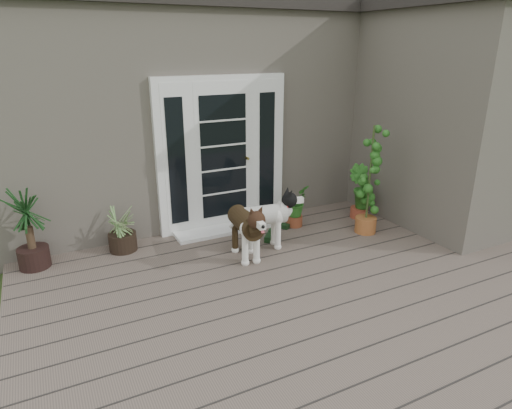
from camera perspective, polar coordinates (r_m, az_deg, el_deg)
name	(u,v)px	position (r m, az deg, el deg)	size (l,w,h in m)	color
deck	(319,295)	(4.98, 8.18, -11.52)	(6.20, 4.60, 0.12)	#6B5B4C
house_main	(188,110)	(8.17, -8.71, 11.95)	(7.40, 4.00, 3.10)	#665E54
roof_main	(183,10)	(8.12, -9.36, 23.55)	(7.60, 4.20, 0.20)	#2D2826
house_wing	(446,124)	(7.15, 23.32, 9.49)	(1.60, 2.40, 3.10)	#665E54
roof_wing	(464,1)	(7.09, 25.26, 22.65)	(1.80, 2.60, 0.20)	#2D2826
door_unit	(223,154)	(6.27, -4.33, 6.48)	(1.90, 0.14, 2.15)	white
door_step	(230,228)	(6.42, -3.40, -3.04)	(1.60, 0.40, 0.05)	white
brindle_dog	(245,232)	(5.47, -1.37, -3.57)	(0.36, 0.83, 0.69)	#362713
white_dog	(263,224)	(5.71, 0.90, -2.57)	(0.35, 0.82, 0.68)	white
spider_plant	(121,228)	(5.93, -16.97, -2.86)	(0.59, 0.59, 0.63)	#7C9D61
yucca	(29,229)	(5.82, -27.23, -2.83)	(0.68, 0.68, 0.99)	black
herb_a	(295,209)	(6.50, 4.99, -0.62)	(0.40, 0.40, 0.51)	#185217
herb_b	(360,199)	(6.96, 13.27, 0.75)	(0.41, 0.41, 0.61)	#1A5D1E
herb_c	(384,190)	(7.42, 16.13, 1.79)	(0.41, 0.41, 0.64)	#285819
sapling	(370,179)	(6.27, 14.43, 3.21)	(0.47, 0.47, 1.58)	#164D1B
clog_left	(281,225)	(6.49, 3.27, -2.62)	(0.13, 0.27, 0.08)	black
clog_right	(271,236)	(6.10, 1.90, -4.02)	(0.16, 0.34, 0.10)	black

